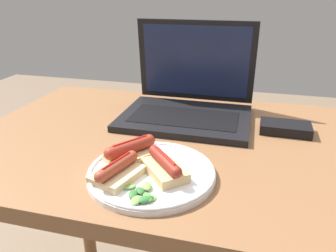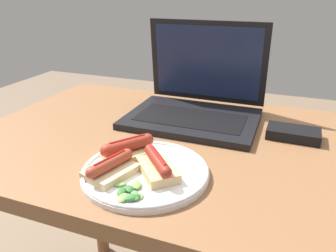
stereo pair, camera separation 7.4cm
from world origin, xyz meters
name	(u,v)px [view 1 (the left image)]	position (x,y,z in m)	size (l,w,h in m)	color
desk	(190,175)	(0.00, 0.00, 0.66)	(1.13, 0.69, 0.76)	brown
laptop	(188,101)	(-0.04, 0.16, 0.81)	(0.36, 0.29, 0.26)	black
plate	(152,173)	(-0.04, -0.19, 0.77)	(0.26, 0.26, 0.02)	silver
sausage_toast_left	(165,166)	(-0.02, -0.19, 0.79)	(0.11, 0.12, 0.04)	tan
sausage_toast_middle	(117,171)	(-0.10, -0.23, 0.79)	(0.10, 0.11, 0.04)	#D6B784
sausage_toast_right	(131,151)	(-0.10, -0.15, 0.79)	(0.11, 0.12, 0.05)	tan
salad_pile	(142,194)	(-0.04, -0.27, 0.78)	(0.07, 0.08, 0.01)	#709E4C
external_drive	(285,128)	(0.23, 0.11, 0.78)	(0.13, 0.07, 0.03)	black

